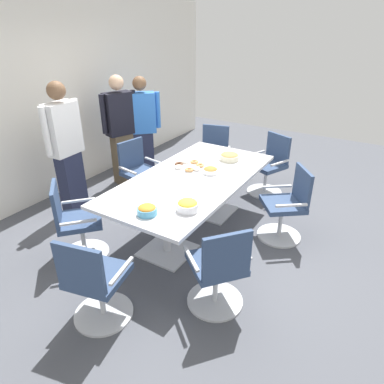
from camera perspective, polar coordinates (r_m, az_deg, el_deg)
name	(u,v)px	position (r m, az deg, el deg)	size (l,w,h in m)	color
ground_plane	(192,230)	(4.49, 0.00, -6.34)	(10.00, 10.00, 0.01)	#4C4F56
back_wall	(51,101)	(5.51, -22.50, 13.90)	(8.00, 0.10, 2.80)	white
conference_table	(192,187)	(4.17, 0.00, 0.92)	(2.40, 1.20, 0.75)	silver
office_chair_0	(213,158)	(5.70, 3.50, 5.75)	(0.66, 0.66, 0.91)	silver
office_chair_1	(139,175)	(5.07, -8.75, 2.74)	(0.63, 0.63, 0.91)	silver
office_chair_2	(76,225)	(4.03, -18.80, -5.26)	(0.76, 0.76, 0.91)	silver
office_chair_3	(95,284)	(3.17, -15.81, -14.58)	(0.64, 0.64, 0.91)	silver
office_chair_4	(218,272)	(3.19, 4.42, -13.12)	(0.76, 0.76, 0.91)	silver
office_chair_5	(287,208)	(4.31, 15.48, -2.57)	(0.76, 0.76, 0.91)	silver
office_chair_6	(269,168)	(5.41, 12.70, 3.96)	(0.71, 0.71, 0.91)	silver
person_standing_0	(66,148)	(4.85, -20.24, 6.96)	(0.61, 0.24, 1.79)	#232842
person_standing_1	(121,129)	(5.60, -11.80, 10.18)	(0.60, 0.35, 1.72)	brown
person_standing_2	(142,128)	(5.72, -8.27, 10.54)	(0.48, 0.50, 1.68)	#232842
snack_bowl_cookies	(229,156)	(4.65, 6.25, 5.91)	(0.26, 0.26, 0.11)	beige
snack_bowl_pretzels	(210,170)	(4.22, 3.08, 3.62)	(0.19, 0.19, 0.08)	white
snack_bowl_chips_yellow	(188,205)	(3.38, -0.75, -2.22)	(0.22, 0.22, 0.12)	white
snack_bowl_chips_orange	(147,210)	(3.35, -7.50, -2.96)	(0.20, 0.20, 0.10)	#4C9EC6
donut_platter	(189,166)	(4.40, -0.50, 4.36)	(0.38, 0.38, 0.04)	white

